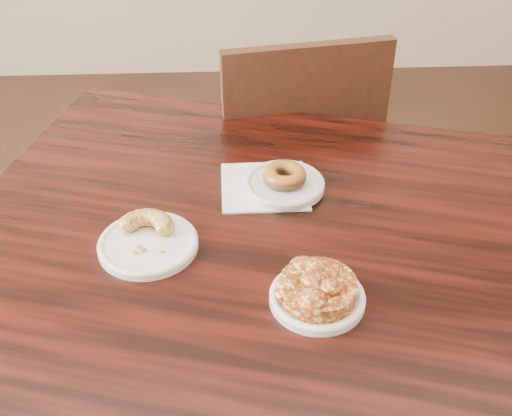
{
  "coord_description": "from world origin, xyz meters",
  "views": [
    {
      "loc": [
        -0.12,
        -0.59,
        1.43
      ],
      "look_at": [
        -0.07,
        0.25,
        0.8
      ],
      "focal_mm": 45.0,
      "sensor_mm": 36.0,
      "label": 1
    }
  ],
  "objects_px": {
    "glazed_donut": "(285,176)",
    "apple_fritter": "(318,286)",
    "chair_far": "(284,178)",
    "cafe_table": "(241,401)",
    "cruller_fragment": "(147,235)"
  },
  "relations": [
    {
      "from": "cafe_table",
      "to": "glazed_donut",
      "type": "xyz_separation_m",
      "value": [
        0.09,
        0.19,
        0.41
      ]
    },
    {
      "from": "cruller_fragment",
      "to": "chair_far",
      "type": "bearing_deg",
      "value": 65.78
    },
    {
      "from": "chair_far",
      "to": "apple_fritter",
      "type": "xyz_separation_m",
      "value": [
        -0.02,
        -0.77,
        0.33
      ]
    },
    {
      "from": "glazed_donut",
      "to": "apple_fritter",
      "type": "height_order",
      "value": "apple_fritter"
    },
    {
      "from": "apple_fritter",
      "to": "cruller_fragment",
      "type": "distance_m",
      "value": 0.29
    },
    {
      "from": "chair_far",
      "to": "cruller_fragment",
      "type": "xyz_separation_m",
      "value": [
        -0.28,
        -0.63,
        0.33
      ]
    },
    {
      "from": "cafe_table",
      "to": "cruller_fragment",
      "type": "xyz_separation_m",
      "value": [
        -0.14,
        0.03,
        0.4
      ]
    },
    {
      "from": "chair_far",
      "to": "cafe_table",
      "type": "bearing_deg",
      "value": 68.69
    },
    {
      "from": "glazed_donut",
      "to": "cruller_fragment",
      "type": "bearing_deg",
      "value": -146.9
    },
    {
      "from": "cafe_table",
      "to": "apple_fritter",
      "type": "xyz_separation_m",
      "value": [
        0.12,
        -0.1,
        0.41
      ]
    },
    {
      "from": "apple_fritter",
      "to": "cruller_fragment",
      "type": "relative_size",
      "value": 1.42
    },
    {
      "from": "chair_far",
      "to": "glazed_donut",
      "type": "xyz_separation_m",
      "value": [
        -0.05,
        -0.48,
        0.33
      ]
    },
    {
      "from": "chair_far",
      "to": "glazed_donut",
      "type": "bearing_deg",
      "value": 74.84
    },
    {
      "from": "cafe_table",
      "to": "glazed_donut",
      "type": "relative_size",
      "value": 12.54
    },
    {
      "from": "cafe_table",
      "to": "chair_far",
      "type": "relative_size",
      "value": 1.11
    }
  ]
}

